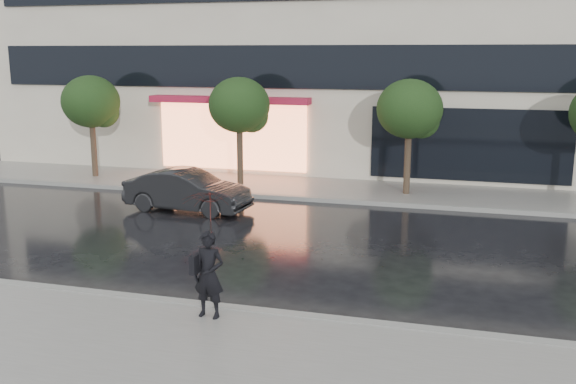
% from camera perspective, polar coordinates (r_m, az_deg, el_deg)
% --- Properties ---
extents(ground, '(120.00, 120.00, 0.00)m').
position_cam_1_polar(ground, '(13.53, -6.52, -8.73)').
color(ground, black).
rests_on(ground, ground).
extents(sidewalk_near, '(60.00, 4.50, 0.12)m').
position_cam_1_polar(sidewalk_near, '(10.82, -13.14, -14.26)').
color(sidewalk_near, slate).
rests_on(sidewalk_near, ground).
extents(sidewalk_far, '(60.00, 3.50, 0.12)m').
position_cam_1_polar(sidewalk_far, '(22.96, 3.04, 0.29)').
color(sidewalk_far, slate).
rests_on(sidewalk_far, ground).
extents(curb_near, '(60.00, 0.25, 0.14)m').
position_cam_1_polar(curb_near, '(12.65, -8.24, -9.98)').
color(curb_near, gray).
rests_on(curb_near, ground).
extents(curb_far, '(60.00, 0.25, 0.14)m').
position_cam_1_polar(curb_far, '(21.29, 2.02, -0.63)').
color(curb_far, gray).
rests_on(curb_far, ground).
extents(tree_far_west, '(2.20, 2.20, 3.99)m').
position_cam_1_polar(tree_far_west, '(25.77, -16.97, 7.53)').
color(tree_far_west, '#33261C').
rests_on(tree_far_west, ground).
extents(tree_mid_west, '(2.20, 2.20, 3.99)m').
position_cam_1_polar(tree_mid_west, '(23.13, -4.19, 7.54)').
color(tree_mid_west, '#33261C').
rests_on(tree_mid_west, ground).
extents(tree_mid_east, '(2.20, 2.20, 3.99)m').
position_cam_1_polar(tree_mid_east, '(21.87, 10.91, 7.07)').
color(tree_mid_east, '#33261C').
rests_on(tree_mid_east, ground).
extents(parked_car, '(4.04, 1.74, 1.30)m').
position_cam_1_polar(parked_car, '(20.10, -8.93, 0.13)').
color(parked_car, black).
rests_on(parked_car, ground).
extents(pedestrian_with_umbrella, '(1.04, 1.06, 2.35)m').
position_cam_1_polar(pedestrian_with_umbrella, '(11.48, -7.00, -3.69)').
color(pedestrian_with_umbrella, black).
rests_on(pedestrian_with_umbrella, sidewalk_near).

